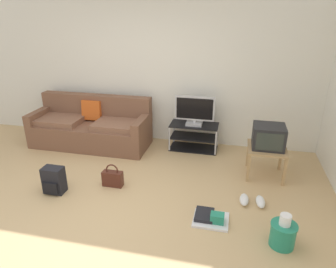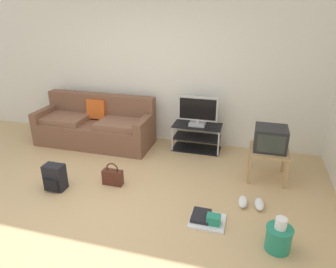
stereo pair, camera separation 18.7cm
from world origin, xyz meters
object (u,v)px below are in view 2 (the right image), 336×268
object	(u,v)px
crt_tv	(271,138)
cleaning_bucket	(279,237)
couch	(96,126)
side_table	(269,154)
handbag	(113,177)
sneakers_pair	(251,203)
floor_tray	(207,219)
flat_tv	(198,112)
tv_stand	(197,137)
backpack	(55,177)

from	to	relation	value
crt_tv	cleaning_bucket	bearing A→B (deg)	-86.42
couch	side_table	xyz separation A→B (m)	(3.06, -0.49, 0.06)
handbag	cleaning_bucket	size ratio (longest dim) A/B	0.88
couch	sneakers_pair	size ratio (longest dim) A/B	6.40
side_table	sneakers_pair	distance (m)	0.90
sneakers_pair	floor_tray	world-z (taller)	floor_tray
sneakers_pair	handbag	bearing A→B (deg)	179.76
couch	cleaning_bucket	world-z (taller)	couch
floor_tray	flat_tv	bearing A→B (deg)	104.35
handbag	sneakers_pair	size ratio (longest dim) A/B	1.03
cleaning_bucket	side_table	bearing A→B (deg)	93.62
tv_stand	floor_tray	world-z (taller)	tv_stand
crt_tv	handbag	xyz separation A→B (m)	(-2.13, -0.82, -0.51)
couch	backpack	bearing A→B (deg)	-82.37
floor_tray	handbag	bearing A→B (deg)	161.56
side_table	crt_tv	bearing A→B (deg)	90.00
side_table	cleaning_bucket	xyz separation A→B (m)	(0.10, -1.52, -0.23)
handbag	sneakers_pair	xyz separation A→B (m)	(1.94, -0.01, -0.08)
crt_tv	sneakers_pair	bearing A→B (deg)	-103.04
side_table	handbag	distance (m)	2.29
sneakers_pair	cleaning_bucket	bearing A→B (deg)	-67.93
backpack	cleaning_bucket	world-z (taller)	cleaning_bucket
side_table	cleaning_bucket	distance (m)	1.54
crt_tv	sneakers_pair	xyz separation A→B (m)	(-0.19, -0.82, -0.58)
side_table	floor_tray	world-z (taller)	side_table
side_table	tv_stand	bearing A→B (deg)	149.36
flat_tv	crt_tv	bearing A→B (deg)	-29.24
backpack	crt_tv	bearing A→B (deg)	14.16
crt_tv	floor_tray	distance (m)	1.58
handbag	floor_tray	bearing A→B (deg)	-18.44
floor_tray	tv_stand	bearing A→B (deg)	104.19
floor_tray	couch	bearing A→B (deg)	143.26
flat_tv	cleaning_bucket	size ratio (longest dim) A/B	1.76
handbag	tv_stand	bearing A→B (deg)	57.98
crt_tv	cleaning_bucket	size ratio (longest dim) A/B	1.16
flat_tv	crt_tv	distance (m)	1.36
side_table	couch	bearing A→B (deg)	170.87
crt_tv	floor_tray	size ratio (longest dim) A/B	1.08
couch	tv_stand	world-z (taller)	couch
couch	side_table	size ratio (longest dim) A/B	3.82
backpack	floor_tray	bearing A→B (deg)	-11.77
floor_tray	side_table	bearing A→B (deg)	61.84
couch	tv_stand	xyz separation A→B (m)	(1.87, 0.21, -0.10)
backpack	floor_tray	xyz separation A→B (m)	(2.16, -0.15, -0.14)
cleaning_bucket	sneakers_pair	bearing A→B (deg)	112.07
flat_tv	backpack	distance (m)	2.51
sneakers_pair	floor_tray	bearing A→B (deg)	-136.30
sneakers_pair	crt_tv	bearing A→B (deg)	76.96
side_table	crt_tv	size ratio (longest dim) A/B	1.23
couch	tv_stand	distance (m)	1.89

